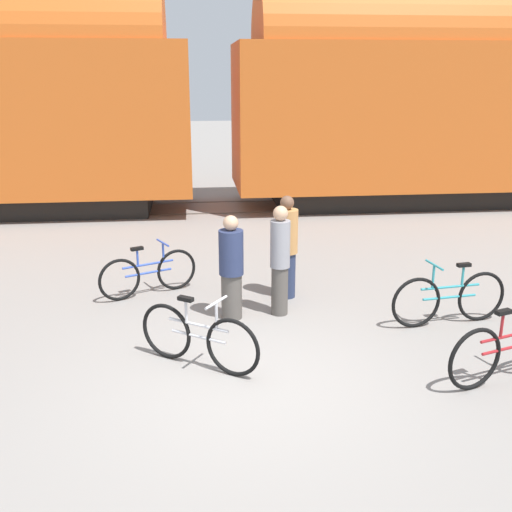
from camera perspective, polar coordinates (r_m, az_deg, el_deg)
The scene contains 11 objects.
ground_plane at distance 7.19m, azimuth -0.53°, elevation -12.08°, with size 80.00×80.00×0.00m, color gray.
freight_train at distance 15.91m, azimuth -4.17°, elevation 15.20°, with size 59.42×3.05×5.68m.
rail_near at distance 15.58m, azimuth -3.83°, elevation 4.09°, with size 71.42×0.07×0.01m, color #4C4238.
rail_far at distance 16.98m, azimuth -4.06°, elevation 5.17°, with size 71.42×0.07×0.01m, color #4C4238.
bicycle_teal at distance 9.05m, azimuth 17.92°, elevation -3.85°, with size 1.79×0.46×0.94m.
bicycle_maroon at distance 7.70m, azimuth 23.09°, elevation -8.12°, with size 1.78×0.63×0.95m.
bicycle_silver at distance 7.43m, azimuth -5.50°, elevation -7.74°, with size 1.44×1.01×0.92m.
bicycle_blue at distance 9.91m, azimuth -10.18°, elevation -1.63°, with size 1.54×0.77×0.86m.
person_in_tan at distance 9.54m, azimuth 2.91°, elevation 0.82°, with size 0.36×0.36×1.67m.
person_in_grey at distance 8.83m, azimuth 2.30°, elevation -0.38°, with size 0.29×0.29×1.67m.
person_in_navy at distance 8.71m, azimuth -2.37°, elevation -1.17°, with size 0.36×0.36×1.56m.
Camera 1 is at (-0.62, -6.24, 3.50)m, focal length 42.00 mm.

